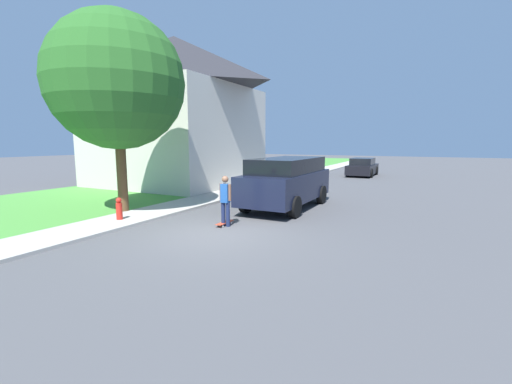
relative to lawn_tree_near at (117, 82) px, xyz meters
name	(u,v)px	position (x,y,z in m)	size (l,w,h in m)	color
ground_plane	(215,233)	(4.63, -0.81, -4.73)	(120.00, 120.00, 0.00)	#49494C
lawn	(156,189)	(-3.37, 5.19, -4.69)	(10.00, 80.00, 0.08)	#478E38
sidewalk	(223,195)	(1.03, 5.19, -4.68)	(1.80, 80.00, 0.10)	#ADA89E
house	(176,109)	(-3.90, 7.75, -0.11)	(8.94, 8.84, 8.72)	beige
lawn_tree_near	(117,82)	(0.00, 0.00, 0.00)	(4.78, 4.78, 7.06)	brown
suv_parked	(287,181)	(4.97, 3.80, -3.64)	(2.20, 5.13, 2.00)	black
car_down_street	(362,167)	(5.25, 18.79, -4.08)	(1.94, 4.33, 1.39)	black
skateboarder	(225,199)	(4.44, 0.06, -3.86)	(0.41, 0.21, 1.60)	#192347
skateboard	(225,223)	(4.35, 0.15, -4.65)	(0.22, 0.81, 0.10)	#B73D23
fire_hydrant	(119,209)	(1.04, -1.11, -4.28)	(0.20, 0.20, 0.73)	red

